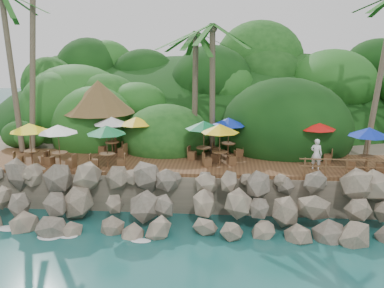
{
  "coord_description": "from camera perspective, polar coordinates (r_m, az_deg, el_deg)",
  "views": [
    {
      "loc": [
        2.0,
        -18.66,
        9.22
      ],
      "look_at": [
        0.0,
        6.0,
        3.4
      ],
      "focal_mm": 39.67,
      "sensor_mm": 36.0,
      "label": 1
    }
  ],
  "objects": [
    {
      "name": "foam_line",
      "position": [
        21.17,
        -1.28,
        -12.5
      ],
      "size": [
        25.2,
        0.8,
        0.06
      ],
      "color": "white",
      "rests_on": "ground"
    },
    {
      "name": "jungle_hill",
      "position": [
        43.21,
        1.88,
        0.91
      ],
      "size": [
        44.8,
        28.0,
        15.4
      ],
      "primitive_type": "ellipsoid",
      "color": "#143811",
      "rests_on": "ground"
    },
    {
      "name": "land_base",
      "position": [
        35.67,
        1.3,
        -0.01
      ],
      "size": [
        32.0,
        25.2,
        2.1
      ],
      "primitive_type": "cube",
      "color": "gray",
      "rests_on": "ground"
    },
    {
      "name": "seawall",
      "position": [
        22.27,
        -0.84,
        -8.01
      ],
      "size": [
        29.0,
        4.0,
        2.3
      ],
      "primitive_type": null,
      "color": "gray",
      "rests_on": "ground"
    },
    {
      "name": "dining_clusters",
      "position": [
        25.24,
        -1.99,
        2.09
      ],
      "size": [
        21.58,
        5.47,
        2.46
      ],
      "color": "brown",
      "rests_on": "terrace"
    },
    {
      "name": "ground",
      "position": [
        20.91,
        -1.37,
        -12.93
      ],
      "size": [
        140.0,
        140.0,
        0.0
      ],
      "primitive_type": "plane",
      "color": "#19514F",
      "rests_on": "ground"
    },
    {
      "name": "palapa",
      "position": [
        29.41,
        -12.45,
        6.23
      ],
      "size": [
        4.89,
        4.89,
        4.6
      ],
      "color": "brown",
      "rests_on": "ground"
    },
    {
      "name": "terrace",
      "position": [
        25.72,
        0.0,
        -2.6
      ],
      "size": [
        26.0,
        5.0,
        0.2
      ],
      "primitive_type": "cube",
      "color": "brown",
      "rests_on": "land_base"
    },
    {
      "name": "jungle_foliage",
      "position": [
        34.96,
        1.19,
        -2.06
      ],
      "size": [
        44.0,
        16.0,
        12.0
      ],
      "primitive_type": null,
      "color": "#143811",
      "rests_on": "ground"
    },
    {
      "name": "waiter",
      "position": [
        24.92,
        16.37,
        -1.31
      ],
      "size": [
        0.76,
        0.64,
        1.78
      ],
      "primitive_type": "imported",
      "rotation": [
        0.0,
        0.0,
        2.77
      ],
      "color": "white",
      "rests_on": "terrace"
    },
    {
      "name": "railing",
      "position": [
        24.39,
        22.58,
        -2.81
      ],
      "size": [
        7.2,
        0.1,
        1.0
      ],
      "color": "brown",
      "rests_on": "terrace"
    }
  ]
}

